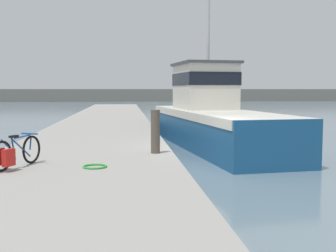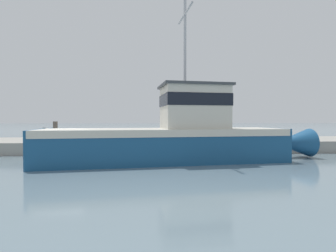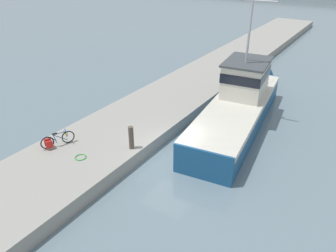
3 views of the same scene
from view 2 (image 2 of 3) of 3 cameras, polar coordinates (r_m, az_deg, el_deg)
The scene contains 8 objects.
ground_plane at distance 15.07m, azimuth -21.70°, elevation -6.59°, with size 320.00×320.00×0.00m, color slate.
dock_pier at distance 18.60m, azimuth -18.13°, elevation -3.95°, with size 5.11×80.00×0.73m, color gray.
fishing_boat_main at distance 13.00m, azimuth 2.32°, elevation -1.88°, with size 4.41×14.18×8.45m.
bicycle_touring at distance 20.80m, azimuth -25.38°, elevation -1.49°, with size 0.84×1.64×0.76m.
mooring_post at distance 16.90m, azimuth -23.32°, elevation -1.18°, with size 0.26×0.26×1.23m, color #51473D.
hose_coil at distance 19.14m, azimuth -27.55°, elevation -2.72°, with size 0.56×0.56×0.05m, color green.
water_bottle_on_curb at distance 21.09m, azimuth -21.70°, elevation -2.06°, with size 0.06×0.06×0.22m, color silver.
water_bottle_by_bike at distance 20.88m, azimuth -22.13°, elevation -2.07°, with size 0.08×0.08×0.24m, color yellow.
Camera 2 is at (14.19, 4.65, 2.05)m, focal length 28.00 mm.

